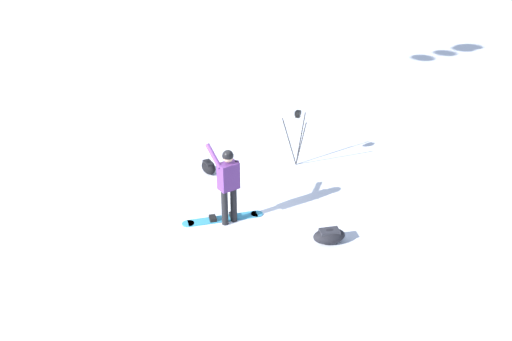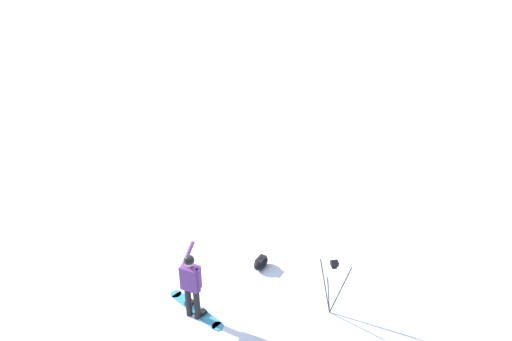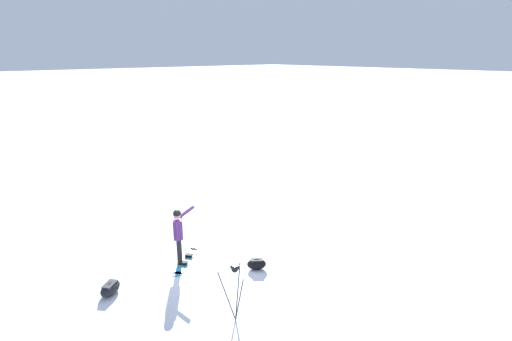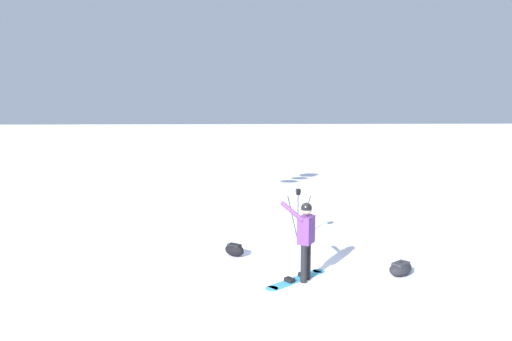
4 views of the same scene
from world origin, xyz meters
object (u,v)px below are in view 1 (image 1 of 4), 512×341
Objects in this scene: snowboard at (223,218)px; camera_tripod at (297,127)px; gear_bag_small at (329,236)px; gear_bag_large at (209,167)px; snowboarder at (228,179)px.

camera_tripod is at bearing 79.27° from snowboard.
gear_bag_small is (2.32, 0.08, 0.13)m from snowboard.
gear_bag_small is (3.57, -1.66, -0.01)m from gear_bag_large.
snowboarder is 2.28× the size of gear_bag_small.
gear_bag_large is 3.94m from gear_bag_small.
snowboarder reaches higher than gear_bag_small.
camera_tripod is 1.94× the size of gear_bag_small.
gear_bag_large is at bearing 155.02° from gear_bag_small.
camera_tripod is (0.57, 3.02, 1.00)m from snowboard.
snowboard is 0.99× the size of camera_tripod.
snowboard is 2.32m from gear_bag_small.
snowboarder is 3.09m from camera_tripod.
camera_tripod is 3.53m from gear_bag_small.
gear_bag_small is (2.14, 0.12, -0.87)m from snowboarder.
gear_bag_large is (-1.43, 1.78, -0.86)m from snowboarder.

